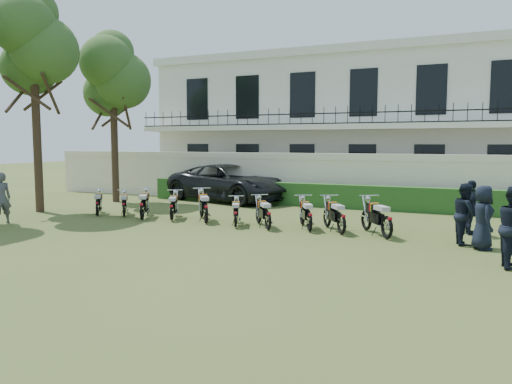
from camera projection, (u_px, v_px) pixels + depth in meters
ground at (241, 234)px, 15.29m from camera, size 100.00×100.00×0.00m
perimeter_wall at (319, 178)px, 22.43m from camera, size 30.00×0.35×2.30m
hedge at (335, 196)px, 21.36m from camera, size 18.00×0.60×1.00m
building at (351, 126)px, 27.57m from camera, size 20.40×9.60×7.40m
tree_west_mid at (34, 42)px, 19.42m from camera, size 3.40×3.20×8.82m
tree_west_near at (113, 75)px, 22.92m from camera, size 3.40×3.20×7.90m
motorcycle_0 at (97, 205)px, 18.72m from camera, size 1.13×1.46×0.96m
motorcycle_1 at (124, 206)px, 18.59m from camera, size 1.10×1.41×0.93m
motorcycle_2 at (142, 207)px, 17.79m from camera, size 1.06×1.76×1.07m
motorcycle_3 at (172, 208)px, 17.62m from camera, size 0.95×1.68×1.00m
motorcycle_4 at (206, 209)px, 17.03m from camera, size 1.30×1.70×1.12m
motorcycle_5 at (236, 215)px, 16.22m from camera, size 0.85×1.59×0.94m
motorcycle_6 at (268, 216)px, 15.77m from camera, size 1.21×1.54×1.02m
motorcycle_7 at (310, 217)px, 15.49m from camera, size 1.01×1.70×1.03m
motorcycle_8 at (342, 219)px, 14.99m from camera, size 1.20×1.68×1.08m
motorcycle_9 at (387, 222)px, 14.31m from camera, size 1.30×1.75×1.14m
suv at (230, 183)px, 23.65m from camera, size 6.82×4.47×1.74m
inspector at (1, 198)px, 17.07m from camera, size 0.66×0.77×1.77m
officer_3 at (483, 218)px, 12.97m from camera, size 0.76×0.95×1.68m
officer_4 at (466, 214)px, 13.57m from camera, size 0.82×0.95×1.69m
officer_5 at (471, 208)px, 15.04m from camera, size 0.67×1.05×1.66m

